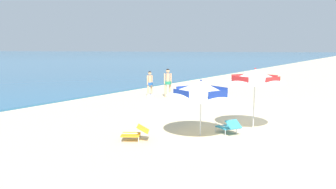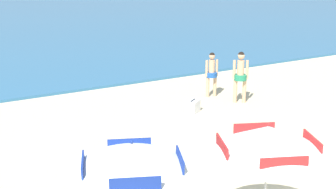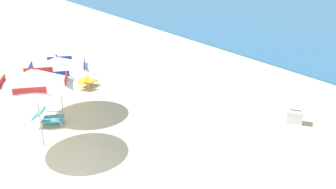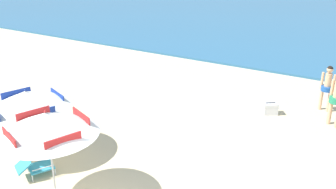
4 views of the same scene
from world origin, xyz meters
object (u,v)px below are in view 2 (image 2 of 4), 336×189
object	(u,v)px
beach_umbrella_striped_main	(132,158)
beach_umbrella_striped_second	(268,140)
person_standing_near_shore	(212,71)
person_standing_beside	(240,73)
cooler_box	(193,106)

from	to	relation	value
beach_umbrella_striped_main	beach_umbrella_striped_second	bearing A→B (deg)	-31.43
beach_umbrella_striped_main	person_standing_near_shore	world-z (taller)	beach_umbrella_striped_main
beach_umbrella_striped_main	person_standing_beside	xyz separation A→B (m)	(6.99, 5.92, -0.61)
beach_umbrella_striped_main	person_standing_beside	bearing A→B (deg)	40.25
beach_umbrella_striped_main	beach_umbrella_striped_second	world-z (taller)	beach_umbrella_striped_second
person_standing_near_shore	person_standing_beside	world-z (taller)	person_standing_beside
person_standing_near_shore	beach_umbrella_striped_main	bearing A→B (deg)	-133.08
beach_umbrella_striped_second	cooler_box	size ratio (longest dim) A/B	5.20
cooler_box	person_standing_near_shore	bearing A→B (deg)	37.81
beach_umbrella_striped_main	person_standing_beside	world-z (taller)	beach_umbrella_striped_main
beach_umbrella_striped_main	person_standing_beside	distance (m)	9.18
beach_umbrella_striped_main	cooler_box	distance (m)	7.79
beach_umbrella_striped_second	person_standing_beside	size ratio (longest dim) A/B	1.76
person_standing_near_shore	person_standing_beside	bearing A→B (deg)	-68.13
beach_umbrella_striped_second	person_standing_near_shore	xyz separation A→B (m)	(4.56, 8.23, -1.06)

